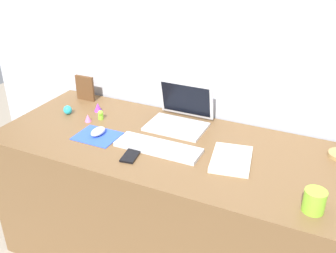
# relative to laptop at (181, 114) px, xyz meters

# --- Properties ---
(back_wall) EXTENTS (2.96, 0.05, 1.53)m
(back_wall) POSITION_rel_laptop_xyz_m (0.05, 0.18, -0.03)
(back_wall) COLOR #B2B7C1
(back_wall) RESTS_ON ground_plane
(desk) EXTENTS (1.76, 0.71, 0.74)m
(desk) POSITION_rel_laptop_xyz_m (0.05, -0.22, -0.42)
(desk) COLOR brown
(desk) RESTS_ON ground_plane
(laptop) EXTENTS (0.30, 0.26, 0.21)m
(laptop) POSITION_rel_laptop_xyz_m (0.00, 0.00, 0.00)
(laptop) COLOR silver
(laptop) RESTS_ON desk
(keyboard) EXTENTS (0.41, 0.13, 0.02)m
(keyboard) POSITION_rel_laptop_xyz_m (0.01, -0.29, -0.04)
(keyboard) COLOR silver
(keyboard) RESTS_ON desk
(mousepad) EXTENTS (0.21, 0.17, 0.00)m
(mousepad) POSITION_rel_laptop_xyz_m (-0.32, -0.31, -0.05)
(mousepad) COLOR blue
(mousepad) RESTS_ON desk
(mouse) EXTENTS (0.06, 0.10, 0.03)m
(mouse) POSITION_rel_laptop_xyz_m (-0.32, -0.29, -0.03)
(mouse) COLOR silver
(mouse) RESTS_ON mousepad
(cell_phone) EXTENTS (0.08, 0.14, 0.01)m
(cell_phone) POSITION_rel_laptop_xyz_m (-0.07, -0.40, -0.05)
(cell_phone) COLOR black
(cell_phone) RESTS_ON desk
(notebook_pad) EXTENTS (0.21, 0.27, 0.02)m
(notebook_pad) POSITION_rel_laptop_xyz_m (0.35, -0.24, -0.04)
(notebook_pad) COLOR silver
(notebook_pad) RESTS_ON desk
(picture_frame) EXTENTS (0.12, 0.02, 0.15)m
(picture_frame) POSITION_rel_laptop_xyz_m (-0.64, 0.05, 0.02)
(picture_frame) COLOR brown
(picture_frame) RESTS_ON desk
(coffee_mug) EXTENTS (0.08, 0.08, 0.09)m
(coffee_mug) POSITION_rel_laptop_xyz_m (0.72, -0.44, -0.01)
(coffee_mug) COLOR #8CDB33
(coffee_mug) RESTS_ON desk
(toy_figurine_purple) EXTENTS (0.04, 0.04, 0.05)m
(toy_figurine_purple) POSITION_rel_laptop_xyz_m (-0.48, -0.06, -0.03)
(toy_figurine_purple) COLOR purple
(toy_figurine_purple) RESTS_ON desk
(toy_figurine_pink) EXTENTS (0.04, 0.04, 0.04)m
(toy_figurine_pink) POSITION_rel_laptop_xyz_m (-0.46, -0.19, -0.03)
(toy_figurine_pink) COLOR pink
(toy_figurine_pink) RESTS_ON desk
(toy_figurine_cyan) EXTENTS (0.05, 0.05, 0.05)m
(toy_figurine_cyan) POSITION_rel_laptop_xyz_m (-0.61, -0.16, -0.03)
(toy_figurine_cyan) COLOR #28B7CC
(toy_figurine_cyan) RESTS_ON desk
(toy_figurine_lime) EXTENTS (0.03, 0.03, 0.05)m
(toy_figurine_lime) POSITION_rel_laptop_xyz_m (-0.41, -0.13, -0.03)
(toy_figurine_lime) COLOR #8CDB33
(toy_figurine_lime) RESTS_ON desk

